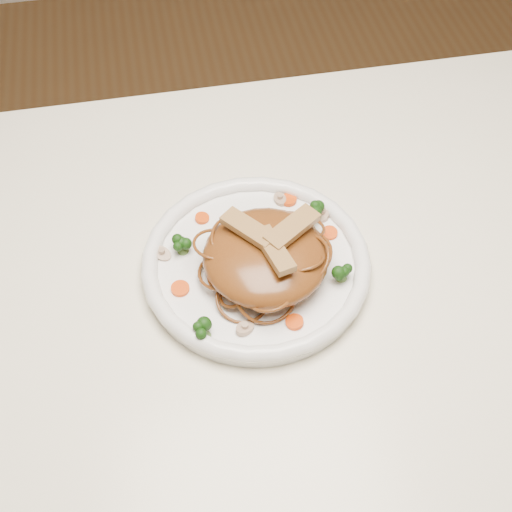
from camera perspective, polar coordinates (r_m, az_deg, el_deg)
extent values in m
plane|color=brown|center=(1.49, 1.09, -19.86)|extent=(4.00, 4.00, 0.00)
cube|color=white|center=(0.83, 1.84, -3.83)|extent=(1.20, 0.80, 0.04)
cylinder|color=brown|center=(1.48, 19.47, 2.15)|extent=(0.06, 0.06, 0.71)
cylinder|color=white|center=(0.83, 0.00, -0.94)|extent=(0.33, 0.33, 0.02)
ellipsoid|color=brown|center=(0.79, 0.81, -0.02)|extent=(0.16, 0.16, 0.05)
cube|color=tan|center=(0.78, 3.02, 2.34)|extent=(0.07, 0.06, 0.01)
cube|color=tan|center=(0.78, -0.62, 2.30)|extent=(0.06, 0.07, 0.01)
cube|color=tan|center=(0.76, 1.53, 0.49)|extent=(0.04, 0.07, 0.01)
cylinder|color=#ED4F08|center=(0.88, 2.74, 4.72)|extent=(0.02, 0.02, 0.00)
cylinder|color=#ED4F08|center=(0.80, -6.37, -2.73)|extent=(0.02, 0.02, 0.00)
cylinder|color=#ED4F08|center=(0.85, 6.19, 1.93)|extent=(0.02, 0.02, 0.00)
cylinder|color=#ED4F08|center=(0.87, -4.54, 3.18)|extent=(0.02, 0.02, 0.00)
cylinder|color=#ED4F08|center=(0.77, 3.25, -5.55)|extent=(0.03, 0.03, 0.00)
cylinder|color=#C0AB90|center=(0.76, -0.94, -6.06)|extent=(0.03, 0.03, 0.01)
cylinder|color=#C0AB90|center=(0.87, 5.57, 3.53)|extent=(0.03, 0.03, 0.01)
cylinder|color=#C0AB90|center=(0.83, -7.87, 0.18)|extent=(0.03, 0.03, 0.01)
cylinder|color=#C0AB90|center=(0.88, 2.03, 4.76)|extent=(0.03, 0.03, 0.01)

